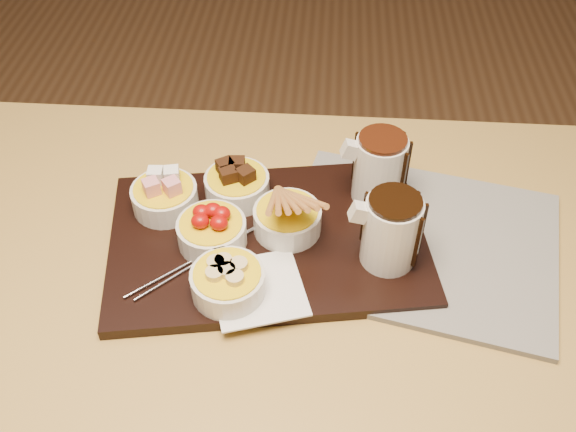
# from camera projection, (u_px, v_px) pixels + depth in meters

# --- Properties ---
(dining_table) EXTENTS (1.20, 0.80, 0.75)m
(dining_table) POSITION_uv_depth(u_px,v_px,m) (234.00, 321.00, 0.97)
(dining_table) COLOR #B18D42
(dining_table) RESTS_ON ground
(serving_board) EXTENTS (0.50, 0.37, 0.02)m
(serving_board) POSITION_uv_depth(u_px,v_px,m) (268.00, 239.00, 0.95)
(serving_board) COLOR black
(serving_board) RESTS_ON dining_table
(napkin) EXTENTS (0.15, 0.15, 0.00)m
(napkin) POSITION_uv_depth(u_px,v_px,m) (258.00, 289.00, 0.87)
(napkin) COLOR white
(napkin) RESTS_ON serving_board
(bowl_marshmallows) EXTENTS (0.10, 0.10, 0.04)m
(bowl_marshmallows) POSITION_uv_depth(u_px,v_px,m) (165.00, 198.00, 0.97)
(bowl_marshmallows) COLOR silver
(bowl_marshmallows) RESTS_ON serving_board
(bowl_cake) EXTENTS (0.10, 0.10, 0.04)m
(bowl_cake) POSITION_uv_depth(u_px,v_px,m) (237.00, 186.00, 0.99)
(bowl_cake) COLOR silver
(bowl_cake) RESTS_ON serving_board
(bowl_strawberries) EXTENTS (0.10, 0.10, 0.04)m
(bowl_strawberries) POSITION_uv_depth(u_px,v_px,m) (212.00, 233.00, 0.92)
(bowl_strawberries) COLOR silver
(bowl_strawberries) RESTS_ON serving_board
(bowl_biscotti) EXTENTS (0.10, 0.10, 0.04)m
(bowl_biscotti) POSITION_uv_depth(u_px,v_px,m) (287.00, 220.00, 0.94)
(bowl_biscotti) COLOR silver
(bowl_biscotti) RESTS_ON serving_board
(bowl_bananas) EXTENTS (0.10, 0.10, 0.04)m
(bowl_bananas) POSITION_uv_depth(u_px,v_px,m) (228.00, 283.00, 0.85)
(bowl_bananas) COLOR silver
(bowl_bananas) RESTS_ON serving_board
(pitcher_dark_chocolate) EXTENTS (0.09, 0.09, 0.11)m
(pitcher_dark_chocolate) POSITION_uv_depth(u_px,v_px,m) (391.00, 232.00, 0.87)
(pitcher_dark_chocolate) COLOR silver
(pitcher_dark_chocolate) RESTS_ON serving_board
(pitcher_milk_chocolate) EXTENTS (0.09, 0.09, 0.11)m
(pitcher_milk_chocolate) POSITION_uv_depth(u_px,v_px,m) (379.00, 169.00, 0.96)
(pitcher_milk_chocolate) COLOR silver
(pitcher_milk_chocolate) RESTS_ON serving_board
(fondue_skewers) EXTENTS (0.19, 0.21, 0.01)m
(fondue_skewers) POSITION_uv_depth(u_px,v_px,m) (206.00, 253.00, 0.91)
(fondue_skewers) COLOR silver
(fondue_skewers) RESTS_ON serving_board
(newspaper) EXTENTS (0.45, 0.39, 0.01)m
(newspaper) POSITION_uv_depth(u_px,v_px,m) (420.00, 241.00, 0.95)
(newspaper) COLOR beige
(newspaper) RESTS_ON dining_table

